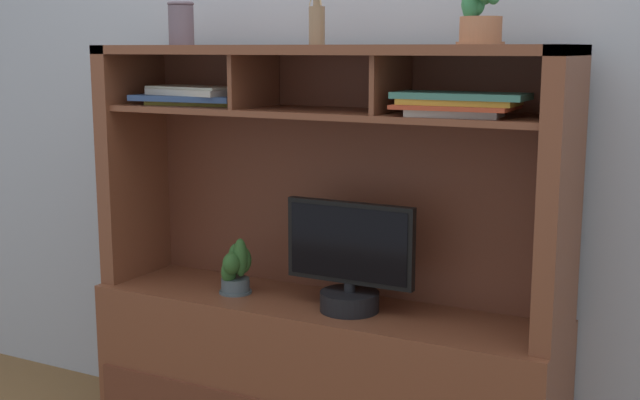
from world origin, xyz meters
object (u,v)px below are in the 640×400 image
object	(u,v)px
diffuser_bottle	(317,23)
potted_succulent	(481,10)
tv_monitor	(350,265)
magazine_stack_centre	(458,104)
media_console	(321,342)
potted_orchid	(236,268)
ceramic_vase	(181,23)
magazine_stack_left	(195,96)

from	to	relation	value
diffuser_bottle	potted_succulent	size ratio (longest dim) A/B	1.62
tv_monitor	potted_succulent	bearing A→B (deg)	5.88
magazine_stack_centre	diffuser_bottle	size ratio (longest dim) A/B	1.14
media_console	potted_orchid	xyz separation A→B (m)	(-0.30, -0.05, 0.23)
diffuser_bottle	ceramic_vase	world-z (taller)	diffuser_bottle
media_console	magazine_stack_left	bearing A→B (deg)	179.77
potted_orchid	magazine_stack_centre	size ratio (longest dim) A/B	0.51
potted_orchid	diffuser_bottle	size ratio (longest dim) A/B	0.58
media_console	magazine_stack_centre	bearing A→B (deg)	-7.17
media_console	potted_succulent	world-z (taller)	potted_succulent
tv_monitor	diffuser_bottle	world-z (taller)	diffuser_bottle
magazine_stack_left	diffuser_bottle	size ratio (longest dim) A/B	1.22
media_console	potted_orchid	distance (m)	0.38
potted_orchid	potted_succulent	world-z (taller)	potted_succulent
potted_orchid	magazine_stack_centre	bearing A→B (deg)	-0.44
potted_succulent	tv_monitor	bearing A→B (deg)	-174.12
diffuser_bottle	potted_succulent	xyz separation A→B (m)	(0.51, 0.02, 0.03)
potted_orchid	ceramic_vase	distance (m)	0.85
media_console	diffuser_bottle	world-z (taller)	diffuser_bottle
tv_monitor	ceramic_vase	distance (m)	0.99
potted_orchid	diffuser_bottle	xyz separation A→B (m)	(0.30, 0.03, 0.81)
magazine_stack_left	ceramic_vase	size ratio (longest dim) A/B	2.84
tv_monitor	ceramic_vase	world-z (taller)	ceramic_vase
media_console	tv_monitor	distance (m)	0.32
potted_succulent	ceramic_vase	world-z (taller)	potted_succulent
magazine_stack_centre	media_console	bearing A→B (deg)	172.83
tv_monitor	media_console	bearing A→B (deg)	159.84
tv_monitor	potted_orchid	size ratio (longest dim) A/B	2.22
potted_orchid	ceramic_vase	bearing A→B (deg)	174.68
potted_succulent	ceramic_vase	distance (m)	1.03
media_console	magazine_stack_centre	distance (m)	0.94
ceramic_vase	tv_monitor	bearing A→B (deg)	-1.19
media_console	magazine_stack_left	distance (m)	0.94
media_console	ceramic_vase	world-z (taller)	ceramic_vase
media_console	magazine_stack_centre	size ratio (longest dim) A/B	4.18
potted_succulent	potted_orchid	bearing A→B (deg)	-176.74
ceramic_vase	magazine_stack_left	bearing A→B (deg)	57.71
magazine_stack_centre	potted_succulent	distance (m)	0.27
media_console	tv_monitor	xyz separation A→B (m)	(0.13, -0.05, 0.29)
tv_monitor	magazine_stack_centre	distance (m)	0.62
media_console	ceramic_vase	size ratio (longest dim) A/B	11.05
potted_orchid	magazine_stack_left	bearing A→B (deg)	163.90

